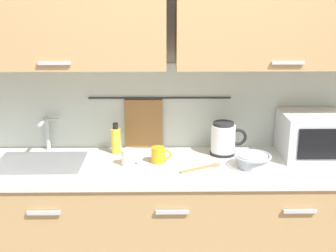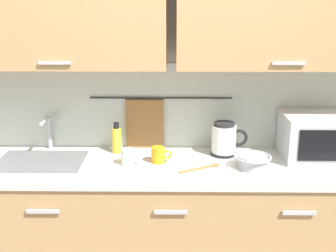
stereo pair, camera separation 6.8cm
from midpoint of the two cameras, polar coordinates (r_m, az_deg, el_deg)
name	(u,v)px [view 1 (the left image)]	position (r m, az deg, el deg)	size (l,w,h in m)	color
counter_unit	(169,230)	(2.85, -0.51, -13.09)	(2.53, 0.64, 0.90)	tan
back_wall_assembly	(171,53)	(2.73, -0.38, 9.34)	(3.70, 0.41, 2.50)	silver
sink_faucet	(47,129)	(2.92, -15.87, -0.39)	(0.09, 0.17, 0.22)	#B2B5BA
microwave	(319,135)	(2.86, 18.07, -1.12)	(0.46, 0.35, 0.27)	silver
electric_kettle	(224,139)	(2.78, 6.44, -1.62)	(0.23, 0.16, 0.21)	black
dish_soap_bottle	(116,140)	(2.81, -7.35, -1.78)	(0.06, 0.06, 0.20)	yellow
mug_near_sink	(129,157)	(2.62, -5.78, -3.98)	(0.12, 0.08, 0.09)	silver
mixing_bowl	(252,160)	(2.62, 10.00, -4.29)	(0.21, 0.21, 0.08)	#A5ADB7
mug_by_kettle	(159,155)	(2.65, -1.94, -3.71)	(0.12, 0.08, 0.09)	orange
wooden_spoon	(206,167)	(2.59, 4.08, -5.22)	(0.25, 0.16, 0.01)	#9E7042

